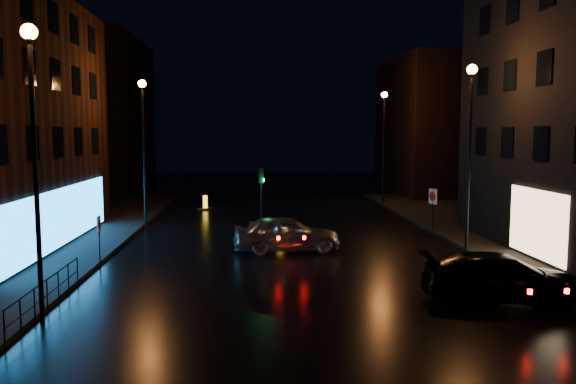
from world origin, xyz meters
The scene contains 16 objects.
ground centered at (0.00, 0.00, 0.00)m, with size 120.00×120.00×0.00m, color black.
pavement_right centered at (14.00, 8.00, 0.07)m, with size 12.00×44.00×0.15m, color black.
building_far_left centered at (-16.00, 35.00, 7.00)m, with size 8.00×16.00×14.00m, color black.
building_far_right centered at (15.00, 32.00, 6.00)m, with size 8.00×14.00×12.00m, color black.
street_lamp_lnear centered at (-7.80, -2.00, 5.56)m, with size 0.44×0.44×8.37m.
street_lamp_lfar centered at (-7.80, 14.00, 5.56)m, with size 0.44×0.44×8.37m.
street_lamp_rnear centered at (7.80, 6.00, 5.56)m, with size 0.44×0.44×8.37m.
street_lamp_rfar centered at (7.80, 22.00, 5.56)m, with size 0.44×0.44×8.37m.
traffic_signal centered at (-1.20, 14.00, 0.50)m, with size 1.40×2.40×3.45m.
guard_railing centered at (-8.00, -1.00, 0.74)m, with size 0.05×6.04×1.00m.
silver_hatchback centered at (-0.17, 7.18, 0.83)m, with size 1.95×4.85×1.65m, color #B6B9BE.
dark_sedan centered at (6.37, -0.79, 0.75)m, with size 2.11×5.18×1.50m, color black.
bollard_near centered at (-0.39, 8.74, 0.22)m, with size 1.08×1.32×0.99m.
bollard_far centered at (-5.06, 21.93, 0.22)m, with size 1.14×1.34×1.00m.
road_sign_left centered at (-7.90, 4.61, 1.57)m, with size 0.07×0.51×2.09m.
road_sign_right centered at (7.87, 10.96, 1.85)m, with size 0.27×0.57×2.47m.
Camera 1 is at (-1.78, -18.09, 5.39)m, focal length 35.00 mm.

